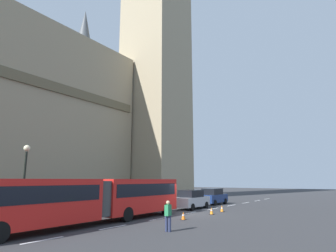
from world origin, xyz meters
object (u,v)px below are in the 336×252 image
Objects in this scene: sedan_lead at (192,199)px; traffic_cone_west at (183,216)px; pedestrian_near_cones at (168,215)px; traffic_cone_east at (222,209)px; articulated_bus at (95,197)px; street_lamp at (24,177)px; traffic_cone_middle at (212,211)px; sedan_trailing at (213,196)px.

sedan_lead reaches higher than traffic_cone_west.
traffic_cone_east is at bearing 9.01° from pedestrian_near_cones.
articulated_bus is 3.04× the size of street_lamp.
street_lamp is 3.12× the size of pedestrian_near_cones.
sedan_lead is at bearing 25.85° from traffic_cone_west.
articulated_bus is 10.11m from traffic_cone_middle.
traffic_cone_middle is 0.34× the size of pedestrian_near_cones.
street_lamp reaches higher than sedan_lead.
street_lamp is at bearing 168.36° from sedan_trailing.
street_lamp reaches higher than traffic_cone_east.
traffic_cone_east is (-6.66, -4.11, -0.63)m from sedan_trailing.
sedan_lead is at bearing 77.51° from traffic_cone_east.
sedan_lead is at bearing -1.14° from articulated_bus.
sedan_lead reaches higher than pedestrian_near_cones.
traffic_cone_west is at bearing -47.56° from street_lamp.
sedan_trailing is at bearing 31.69° from traffic_cone_east.
traffic_cone_west is (5.07, -3.75, -1.46)m from articulated_bus.
traffic_cone_east is at bearing -102.49° from sedan_lead.
street_lamp is at bearing 143.98° from traffic_cone_middle.
street_lamp reaches higher than traffic_cone_west.
articulated_bus is at bearing -179.21° from sedan_trailing.
articulated_bus is at bearing -61.12° from street_lamp.
articulated_bus is at bearing 156.59° from traffic_cone_middle.
traffic_cone_west is 6.44m from traffic_cone_east.
pedestrian_near_cones is (-11.02, -1.75, 0.63)m from traffic_cone_east.
pedestrian_near_cones is at bearing -161.67° from sedan_trailing.
sedan_lead is 0.83× the size of street_lamp.
sedan_lead is 8.07m from traffic_cone_west.
pedestrian_near_cones is at bearing -73.60° from street_lamp.
articulated_bus is at bearing 143.47° from traffic_cone_west.
traffic_cone_middle is 0.11× the size of street_lamp.
articulated_bus is at bearing 94.99° from pedestrian_near_cones.
sedan_lead is 7.59× the size of traffic_cone_middle.
street_lamp is at bearing 149.13° from traffic_cone_east.
sedan_trailing is at bearing 0.79° from articulated_bus.
articulated_bus reaches higher than sedan_trailing.
sedan_trailing is at bearing 4.85° from sedan_lead.
traffic_cone_west is 0.34× the size of pedestrian_near_cones.
sedan_lead is 1.00× the size of sedan_trailing.
sedan_lead is at bearing 24.39° from pedestrian_near_cones.
articulated_bus is 9.48× the size of pedestrian_near_cones.
sedan_lead is at bearing -175.15° from sedan_trailing.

